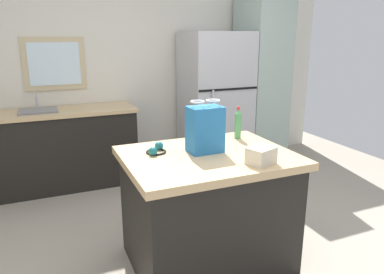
{
  "coord_description": "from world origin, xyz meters",
  "views": [
    {
      "loc": [
        -1.25,
        -2.14,
        1.71
      ],
      "look_at": [
        -0.16,
        0.42,
        0.93
      ],
      "focal_mm": 34.17,
      "sensor_mm": 36.0,
      "label": 1
    }
  ],
  "objects_px": {
    "refrigerator": "(215,102)",
    "small_box": "(261,156)",
    "kitchen_island": "(208,209)",
    "shopping_bag": "(205,129)",
    "ear_defenders": "(156,150)",
    "tall_cabinet": "(261,82)",
    "bottle": "(238,124)"
  },
  "relations": [
    {
      "from": "refrigerator",
      "to": "bottle",
      "type": "height_order",
      "value": "refrigerator"
    },
    {
      "from": "small_box",
      "to": "bottle",
      "type": "bearing_deg",
      "value": 74.21
    },
    {
      "from": "small_box",
      "to": "ear_defenders",
      "type": "xyz_separation_m",
      "value": [
        -0.57,
        0.51,
        -0.04
      ]
    },
    {
      "from": "shopping_bag",
      "to": "small_box",
      "type": "xyz_separation_m",
      "value": [
        0.23,
        -0.39,
        -0.11
      ]
    },
    {
      "from": "bottle",
      "to": "ear_defenders",
      "type": "height_order",
      "value": "bottle"
    },
    {
      "from": "shopping_bag",
      "to": "ear_defenders",
      "type": "relative_size",
      "value": 1.82
    },
    {
      "from": "kitchen_island",
      "to": "refrigerator",
      "type": "xyz_separation_m",
      "value": [
        1.01,
        1.91,
        0.43
      ]
    },
    {
      "from": "refrigerator",
      "to": "small_box",
      "type": "height_order",
      "value": "refrigerator"
    },
    {
      "from": "tall_cabinet",
      "to": "small_box",
      "type": "xyz_separation_m",
      "value": [
        -1.46,
        -2.23,
        -0.17
      ]
    },
    {
      "from": "small_box",
      "to": "bottle",
      "type": "distance_m",
      "value": 0.63
    },
    {
      "from": "refrigerator",
      "to": "bottle",
      "type": "relative_size",
      "value": 6.55
    },
    {
      "from": "refrigerator",
      "to": "tall_cabinet",
      "type": "height_order",
      "value": "tall_cabinet"
    },
    {
      "from": "tall_cabinet",
      "to": "bottle",
      "type": "relative_size",
      "value": 8.25
    },
    {
      "from": "tall_cabinet",
      "to": "bottle",
      "type": "bearing_deg",
      "value": -128.31
    },
    {
      "from": "shopping_bag",
      "to": "bottle",
      "type": "distance_m",
      "value": 0.46
    },
    {
      "from": "kitchen_island",
      "to": "tall_cabinet",
      "type": "xyz_separation_m",
      "value": [
        1.69,
        1.91,
        0.66
      ]
    },
    {
      "from": "refrigerator",
      "to": "bottle",
      "type": "distance_m",
      "value": 1.74
    },
    {
      "from": "kitchen_island",
      "to": "bottle",
      "type": "bearing_deg",
      "value": 34.75
    },
    {
      "from": "refrigerator",
      "to": "small_box",
      "type": "distance_m",
      "value": 2.37
    },
    {
      "from": "tall_cabinet",
      "to": "bottle",
      "type": "height_order",
      "value": "tall_cabinet"
    },
    {
      "from": "tall_cabinet",
      "to": "ear_defenders",
      "type": "relative_size",
      "value": 10.52
    },
    {
      "from": "shopping_bag",
      "to": "small_box",
      "type": "bearing_deg",
      "value": -59.51
    },
    {
      "from": "tall_cabinet",
      "to": "small_box",
      "type": "distance_m",
      "value": 2.67
    },
    {
      "from": "tall_cabinet",
      "to": "bottle",
      "type": "distance_m",
      "value": 2.08
    },
    {
      "from": "tall_cabinet",
      "to": "shopping_bag",
      "type": "height_order",
      "value": "tall_cabinet"
    },
    {
      "from": "refrigerator",
      "to": "ear_defenders",
      "type": "relative_size",
      "value": 8.35
    },
    {
      "from": "bottle",
      "to": "ear_defenders",
      "type": "relative_size",
      "value": 1.28
    },
    {
      "from": "kitchen_island",
      "to": "small_box",
      "type": "xyz_separation_m",
      "value": [
        0.23,
        -0.33,
        0.49
      ]
    },
    {
      "from": "ear_defenders",
      "to": "refrigerator",
      "type": "bearing_deg",
      "value": 52.13
    },
    {
      "from": "small_box",
      "to": "refrigerator",
      "type": "bearing_deg",
      "value": 70.85
    },
    {
      "from": "tall_cabinet",
      "to": "kitchen_island",
      "type": "bearing_deg",
      "value": -131.52
    },
    {
      "from": "small_box",
      "to": "bottle",
      "type": "height_order",
      "value": "bottle"
    }
  ]
}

